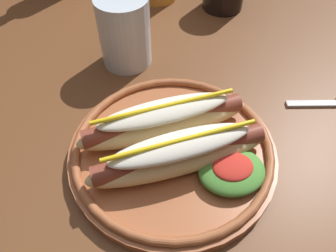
% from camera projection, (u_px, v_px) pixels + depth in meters
% --- Properties ---
extents(ground_plane, '(8.00, 8.00, 0.00)m').
position_uv_depth(ground_plane, '(155.00, 224.00, 1.17)').
color(ground_plane, '#2D2826').
extents(dining_table, '(1.33, 1.04, 0.74)m').
position_uv_depth(dining_table, '(146.00, 92.00, 0.67)').
color(dining_table, brown).
rests_on(dining_table, ground_plane).
extents(hot_dog_plate, '(0.29, 0.29, 0.08)m').
position_uv_depth(hot_dog_plate, '(175.00, 146.00, 0.44)').
color(hot_dog_plate, '#9E5633').
rests_on(hot_dog_plate, dining_table).
extents(fork, '(0.12, 0.04, 0.00)m').
position_uv_depth(fork, '(330.00, 104.00, 0.53)').
color(fork, silver).
rests_on(fork, dining_table).
extents(water_cup, '(0.09, 0.09, 0.12)m').
position_uv_depth(water_cup, '(125.00, 32.00, 0.56)').
color(water_cup, silver).
rests_on(water_cup, dining_table).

